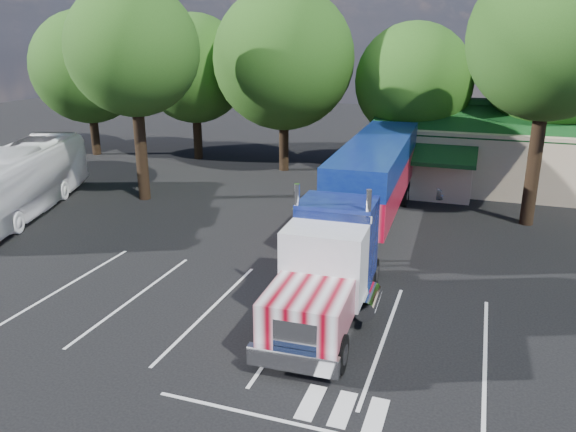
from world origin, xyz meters
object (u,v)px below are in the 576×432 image
(tour_bus, at_px, (17,180))
(silver_sedan, at_px, (412,185))
(bicycle, at_px, (347,201))
(semi_truck, at_px, (367,189))
(woman, at_px, (361,255))

(tour_bus, xyz_separation_m, silver_sedan, (20.53, 10.86, -1.17))
(bicycle, bearing_deg, semi_truck, -83.31)
(bicycle, bearing_deg, tour_bus, -174.87)
(bicycle, xyz_separation_m, silver_sedan, (3.20, 4.15, 0.23))
(woman, distance_m, silver_sedan, 13.03)
(semi_truck, xyz_separation_m, bicycle, (-2.11, 5.03, -2.18))
(semi_truck, height_order, bicycle, semi_truck)
(semi_truck, distance_m, tour_bus, 19.53)
(bicycle, height_order, tour_bus, tour_bus)
(semi_truck, bearing_deg, silver_sedan, 81.27)
(bicycle, bearing_deg, silver_sedan, 36.29)
(woman, xyz_separation_m, silver_sedan, (0.50, 13.02, -0.12))
(bicycle, xyz_separation_m, tour_bus, (-17.33, -6.72, 1.40))
(woman, relative_size, bicycle, 0.91)
(woman, height_order, tour_bus, tour_bus)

